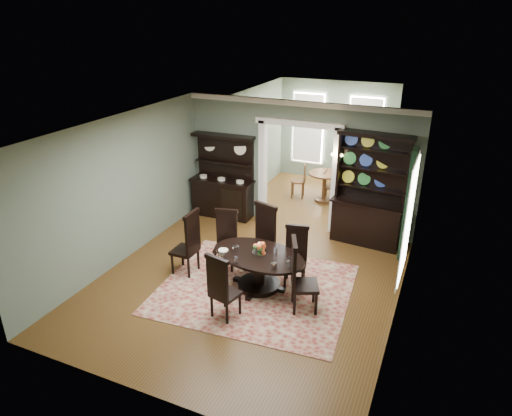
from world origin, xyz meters
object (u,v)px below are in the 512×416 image
(welsh_dresser, at_px, (369,205))
(parlor_table, at_px, (324,183))
(dining_table, at_px, (259,264))
(sideboard, at_px, (223,188))

(welsh_dresser, height_order, parlor_table, welsh_dresser)
(dining_table, bearing_deg, sideboard, 137.87)
(dining_table, bearing_deg, welsh_dresser, 70.90)
(sideboard, bearing_deg, dining_table, -53.58)
(dining_table, distance_m, parlor_table, 4.65)
(dining_table, xyz_separation_m, welsh_dresser, (1.48, 2.69, 0.41))
(dining_table, relative_size, sideboard, 0.94)
(sideboard, xyz_separation_m, parlor_table, (2.08, 1.93, -0.20))
(dining_table, xyz_separation_m, sideboard, (-2.14, 2.72, 0.23))
(parlor_table, bearing_deg, dining_table, -89.28)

